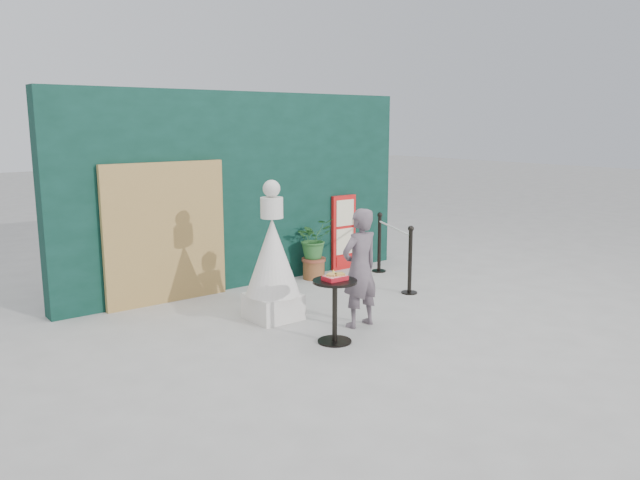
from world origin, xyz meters
The scene contains 10 objects.
ground centered at (0.00, 0.00, 0.00)m, with size 60.00×60.00×0.00m, color #ADAAA5.
back_wall centered at (0.00, 3.15, 1.50)m, with size 6.00×0.30×3.00m, color black.
bamboo_fence centered at (-1.40, 2.94, 1.00)m, with size 1.80×0.08×2.00m, color tan.
woman centered at (0.04, 0.44, 0.75)m, with size 0.55×0.36×1.50m, color #65575F.
menu_board centered at (1.90, 2.95, 0.65)m, with size 0.50×0.07×1.30m.
statue centered at (-0.65, 1.36, 0.75)m, with size 0.71×0.71×1.83m.
cafe_table centered at (-0.59, 0.17, 0.50)m, with size 0.52×0.52×0.75m.
food_basket centered at (-0.58, 0.18, 0.79)m, with size 0.26×0.19×0.11m.
planter centered at (1.06, 2.72, 0.58)m, with size 0.59×0.51×1.00m.
stanchion_barrier centered at (1.95, 1.77, 0.49)m, with size 0.84×1.54×1.03m.
Camera 1 is at (-5.02, -5.21, 2.54)m, focal length 35.00 mm.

